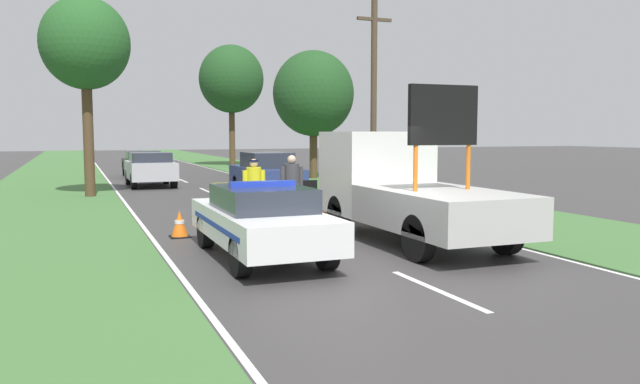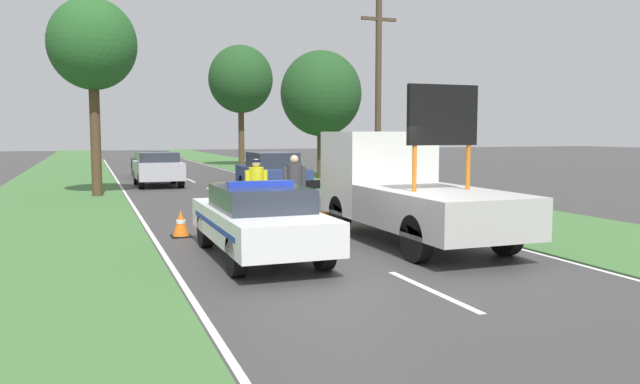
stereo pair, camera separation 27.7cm
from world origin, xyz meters
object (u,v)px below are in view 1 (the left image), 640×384
object	(u,v)px
queued_car_sedan_silver	(150,168)
road_barrier	(266,188)
police_officer	(254,185)
queued_car_sedan_black	(143,163)
traffic_cone_centre_front	(180,224)
utility_pole	(374,100)
traffic_cone_behind_barrier	(225,218)
roadside_tree_near_right	(231,79)
pedestrian_civilian	(292,182)
queued_car_hatch_blue	(266,174)
police_car	(261,220)
traffic_cone_near_truck	(324,211)
roadside_tree_near_left	(85,45)
traffic_cone_near_police	(361,210)
traffic_cone_lane_edge	(289,203)
roadside_tree_mid_left	(313,94)
work_truck	(402,187)

from	to	relation	value
queued_car_sedan_silver	road_barrier	bearing A→B (deg)	98.01
police_officer	queued_car_sedan_black	world-z (taller)	police_officer
traffic_cone_centre_front	utility_pole	bearing A→B (deg)	29.87
traffic_cone_behind_barrier	roadside_tree_near_right	bearing A→B (deg)	76.01
traffic_cone_centre_front	traffic_cone_behind_barrier	distance (m)	1.44
pedestrian_civilian	traffic_cone_behind_barrier	size ratio (longest dim) A/B	3.08
road_barrier	queued_car_hatch_blue	world-z (taller)	queued_car_hatch_blue
road_barrier	utility_pole	size ratio (longest dim) A/B	0.45
police_car	traffic_cone_near_truck	size ratio (longest dim) A/B	7.26
police_officer	queued_car_sedan_silver	size ratio (longest dim) A/B	0.42
utility_pole	road_barrier	bearing A→B (deg)	-156.62
police_car	traffic_cone_near_truck	world-z (taller)	police_car
roadside_tree_near_left	traffic_cone_near_police	bearing A→B (deg)	-53.93
road_barrier	traffic_cone_centre_front	xyz separation A→B (m)	(-2.69, -2.14, -0.56)
police_car	traffic_cone_lane_edge	bearing A→B (deg)	69.20
pedestrian_civilian	queued_car_sedan_black	xyz separation A→B (m)	(-1.95, 19.15, -0.28)
queued_car_sedan_silver	traffic_cone_near_police	bearing A→B (deg)	107.17
pedestrian_civilian	roadside_tree_near_left	size ratio (longest dim) A/B	0.24
pedestrian_civilian	traffic_cone_behind_barrier	distance (m)	2.31
traffic_cone_lane_edge	police_officer	bearing A→B (deg)	-132.55
road_barrier	pedestrian_civilian	bearing A→B (deg)	-50.49
traffic_cone_lane_edge	queued_car_hatch_blue	world-z (taller)	queued_car_hatch_blue
road_barrier	police_officer	size ratio (longest dim) A/B	1.77
queued_car_sedan_silver	roadside_tree_mid_left	size ratio (longest dim) A/B	0.61
traffic_cone_near_police	queued_car_sedan_silver	xyz separation A→B (m)	(-4.10, 13.26, 0.51)
roadside_tree_mid_left	traffic_cone_lane_edge	bearing A→B (deg)	-114.00
traffic_cone_lane_edge	road_barrier	bearing A→B (deg)	-134.82
traffic_cone_centre_front	queued_car_sedan_silver	distance (m)	14.36
pedestrian_civilian	roadside_tree_mid_left	world-z (taller)	roadside_tree_mid_left
traffic_cone_centre_front	traffic_cone_behind_barrier	xyz separation A→B (m)	(1.23, 0.75, -0.02)
traffic_cone_near_police	roadside_tree_mid_left	world-z (taller)	roadside_tree_mid_left
pedestrian_civilian	road_barrier	bearing A→B (deg)	117.67
police_officer	queued_car_hatch_blue	bearing A→B (deg)	-119.81
police_officer	road_barrier	bearing A→B (deg)	-139.13
traffic_cone_behind_barrier	roadside_tree_near_left	world-z (taller)	roadside_tree_near_left
queued_car_hatch_blue	utility_pole	bearing A→B (deg)	119.84
traffic_cone_near_truck	traffic_cone_behind_barrier	world-z (taller)	traffic_cone_near_truck
traffic_cone_centre_front	roadside_tree_mid_left	size ratio (longest dim) A/B	0.09
utility_pole	police_officer	bearing A→B (deg)	-152.43
traffic_cone_centre_front	roadside_tree_mid_left	bearing A→B (deg)	59.52
traffic_cone_near_police	roadside_tree_near_right	size ratio (longest dim) A/B	0.07
queued_car_sedan_silver	utility_pole	xyz separation A→B (m)	(5.90, -10.37, 2.64)
pedestrian_civilian	utility_pole	bearing A→B (deg)	17.26
queued_car_hatch_blue	police_officer	bearing A→B (deg)	70.70
queued_car_sedan_black	traffic_cone_centre_front	bearing A→B (deg)	86.42
queued_car_sedan_silver	traffic_cone_near_truck	bearing A→B (deg)	102.06
police_officer	roadside_tree_mid_left	distance (m)	16.60
work_truck	traffic_cone_behind_barrier	world-z (taller)	work_truck
pedestrian_civilian	police_car	bearing A→B (deg)	-131.86
queued_car_hatch_blue	pedestrian_civilian	bearing A→B (deg)	79.23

